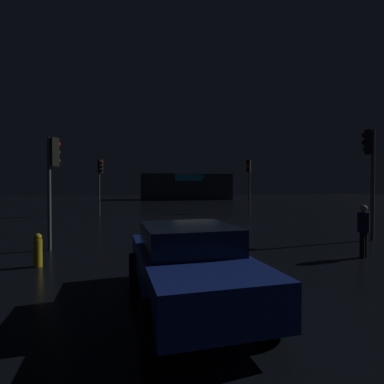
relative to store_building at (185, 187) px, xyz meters
The scene contains 9 objects.
ground_plane 32.98m from the store_building, 98.45° to the right, with size 120.00×120.00×0.00m, color black.
store_building is the anchor object (origin of this frame).
traffic_signal_main 39.42m from the store_building, 88.47° to the right, with size 0.41×0.43×4.47m.
traffic_signal_opposite 26.19m from the store_building, 87.51° to the right, with size 0.42×0.42×4.41m.
traffic_signal_cross_left 28.52m from the store_building, 112.59° to the right, with size 0.42×0.42×4.22m.
traffic_signal_cross_right 40.52m from the store_building, 105.88° to the right, with size 0.42×0.42×3.84m.
car_near 45.13m from the store_building, 99.35° to the right, with size 2.24×4.28×1.46m.
pedestrian 42.02m from the store_building, 92.00° to the right, with size 0.45×0.45×1.61m.
fire_hydrant 42.66m from the store_building, 104.80° to the right, with size 0.22×0.22×0.90m.
Camera 1 is at (-3.45, -17.25, 2.17)m, focal length 27.63 mm.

